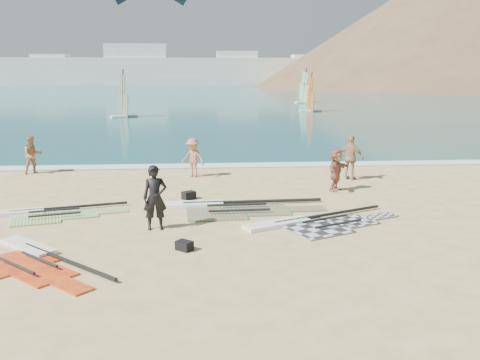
{
  "coord_description": "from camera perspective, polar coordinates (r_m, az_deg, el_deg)",
  "views": [
    {
      "loc": [
        -1.55,
        -14.61,
        4.9
      ],
      "look_at": [
        -0.14,
        4.0,
        1.0
      ],
      "focal_mm": 40.0,
      "sensor_mm": 36.0,
      "label": 1
    }
  ],
  "objects": [
    {
      "name": "rig_grey",
      "position": [
        17.3,
        7.76,
        -4.59
      ],
      "size": [
        5.41,
        3.48,
        0.2
      ],
      "rotation": [
        0.0,
        0.0,
        0.44
      ],
      "color": "#252628",
      "rests_on": "ground"
    },
    {
      "name": "sea",
      "position": [
        146.7,
        -3.79,
        9.86
      ],
      "size": [
        300.0,
        240.0,
        0.06
      ],
      "primitive_type": "cube",
      "color": "#0B3E50",
      "rests_on": "ground"
    },
    {
      "name": "windsurfer_right",
      "position": [
        79.15,
        6.9,
        9.19
      ],
      "size": [
        2.85,
        3.21,
        5.01
      ],
      "rotation": [
        0.0,
        0.0,
        0.32
      ],
      "color": "white",
      "rests_on": "ground"
    },
    {
      "name": "rig_red",
      "position": [
        15.04,
        -21.22,
        -7.85
      ],
      "size": [
        3.97,
        4.28,
        0.19
      ],
      "rotation": [
        0.0,
        0.0,
        -0.76
      ],
      "color": "red",
      "rests_on": "ground"
    },
    {
      "name": "rig_orange",
      "position": [
        19.07,
        -1.86,
        -2.93
      ],
      "size": [
        6.35,
        2.53,
        0.2
      ],
      "rotation": [
        0.0,
        0.0,
        0.05
      ],
      "color": "orange",
      "rests_on": "ground"
    },
    {
      "name": "person_wetsuit",
      "position": [
        16.63,
        -9.05,
        -1.88
      ],
      "size": [
        0.78,
        0.55,
        2.02
      ],
      "primitive_type": "imported",
      "rotation": [
        0.0,
        0.0,
        0.09
      ],
      "color": "black",
      "rests_on": "ground"
    },
    {
      "name": "gear_bag_near",
      "position": [
        20.5,
        -5.49,
        -1.64
      ],
      "size": [
        0.59,
        0.55,
        0.3
      ],
      "primitive_type": "cube",
      "rotation": [
        0.0,
        0.0,
        0.59
      ],
      "color": "black",
      "rests_on": "ground"
    },
    {
      "name": "ground",
      "position": [
        15.49,
        1.66,
        -6.65
      ],
      "size": [
        300.0,
        300.0,
        0.0
      ],
      "primitive_type": "plane",
      "color": "#DBC680",
      "rests_on": "ground"
    },
    {
      "name": "windsurfer_centre",
      "position": [
        62.74,
        7.51,
        8.43
      ],
      "size": [
        2.55,
        3.06,
        4.57
      ],
      "rotation": [
        0.0,
        0.0,
        0.09
      ],
      "color": "white",
      "rests_on": "ground"
    },
    {
      "name": "beachgoer_mid",
      "position": [
        24.58,
        -5.05,
        2.38
      ],
      "size": [
        1.33,
        1.15,
        1.79
      ],
      "primitive_type": "imported",
      "rotation": [
        0.0,
        0.0,
        -0.52
      ],
      "color": "#AD6656",
      "rests_on": "ground"
    },
    {
      "name": "windsurfer_left",
      "position": [
        56.28,
        -12.34,
        7.97
      ],
      "size": [
        2.78,
        3.02,
        4.94
      ],
      "rotation": [
        0.0,
        0.0,
        0.44
      ],
      "color": "white",
      "rests_on": "ground"
    },
    {
      "name": "gear_bag_far",
      "position": [
        14.86,
        -5.95,
        -6.97
      ],
      "size": [
        0.53,
        0.52,
        0.26
      ],
      "primitive_type": "cube",
      "rotation": [
        0.0,
        0.0,
        -0.7
      ],
      "color": "black",
      "rests_on": "ground"
    },
    {
      "name": "beachgoer_left",
      "position": [
        27.07,
        -21.26,
        2.5
      ],
      "size": [
        1.1,
        1.03,
        1.8
      ],
      "primitive_type": "imported",
      "rotation": [
        0.0,
        0.0,
        0.52
      ],
      "color": "#AA7551",
      "rests_on": "ground"
    },
    {
      "name": "beachgoer_right",
      "position": [
        22.06,
        10.21,
        1.08
      ],
      "size": [
        1.37,
        1.6,
        1.73
      ],
      "primitive_type": "imported",
      "rotation": [
        0.0,
        0.0,
        0.93
      ],
      "color": "#9E5F48",
      "rests_on": "ground"
    },
    {
      "name": "far_town",
      "position": [
        165.22,
        -9.45,
        11.5
      ],
      "size": [
        160.0,
        8.0,
        12.0
      ],
      "color": "white",
      "rests_on": "ground"
    },
    {
      "name": "surf_line",
      "position": [
        27.39,
        -1.02,
        1.5
      ],
      "size": [
        300.0,
        1.2,
        0.04
      ],
      "primitive_type": "cube",
      "color": "white",
      "rests_on": "ground"
    },
    {
      "name": "rig_green",
      "position": [
        19.44,
        -20.39,
        -3.41
      ],
      "size": [
        5.04,
        2.67,
        0.19
      ],
      "rotation": [
        0.0,
        0.0,
        0.27
      ],
      "color": "#63AB1A",
      "rests_on": "ground"
    },
    {
      "name": "beachgoer_back",
      "position": [
        24.37,
        11.75,
        2.35
      ],
      "size": [
        1.23,
        1.1,
        2.0
      ],
      "primitive_type": "imported",
      "rotation": [
        0.0,
        0.0,
        2.49
      ],
      "color": "tan",
      "rests_on": "ground"
    }
  ]
}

